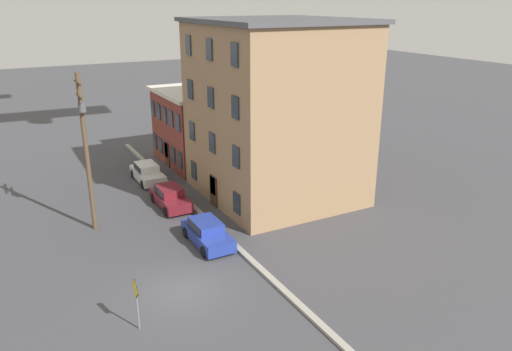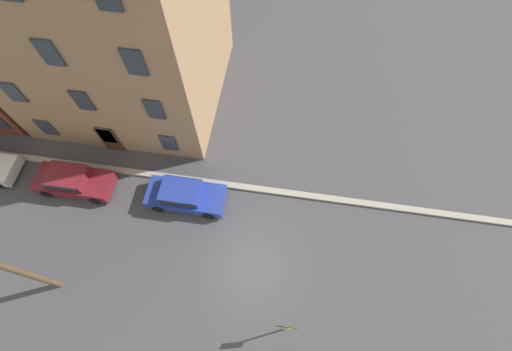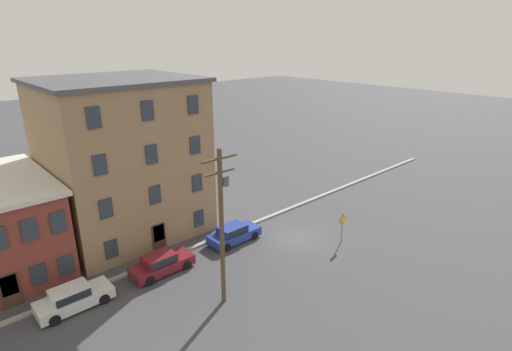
% 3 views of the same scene
% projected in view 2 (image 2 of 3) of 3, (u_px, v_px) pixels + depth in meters
% --- Properties ---
extents(ground_plane, '(200.00, 200.00, 0.00)m').
position_uv_depth(ground_plane, '(252.00, 267.00, 18.06)').
color(ground_plane, '#424247').
extents(kerb_strip, '(56.00, 0.36, 0.16)m').
position_uv_depth(kerb_strip, '(264.00, 190.00, 19.99)').
color(kerb_strip, '#9E998E').
rests_on(kerb_strip, ground_plane).
extents(apartment_midblock, '(11.67, 10.46, 12.78)m').
position_uv_depth(apartment_midblock, '(103.00, 4.00, 17.86)').
color(apartment_midblock, '#9E7A56').
rests_on(apartment_midblock, ground_plane).
extents(car_maroon, '(4.40, 1.92, 1.43)m').
position_uv_depth(car_maroon, '(72.00, 180.00, 19.53)').
color(car_maroon, maroon).
rests_on(car_maroon, ground_plane).
extents(car_blue, '(4.40, 1.92, 1.43)m').
position_uv_depth(car_blue, '(184.00, 195.00, 19.12)').
color(car_blue, '#233899').
rests_on(car_blue, ground_plane).
extents(caution_sign, '(0.99, 0.08, 2.56)m').
position_uv_depth(caution_sign, '(286.00, 328.00, 15.17)').
color(caution_sign, slate).
rests_on(caution_sign, ground_plane).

